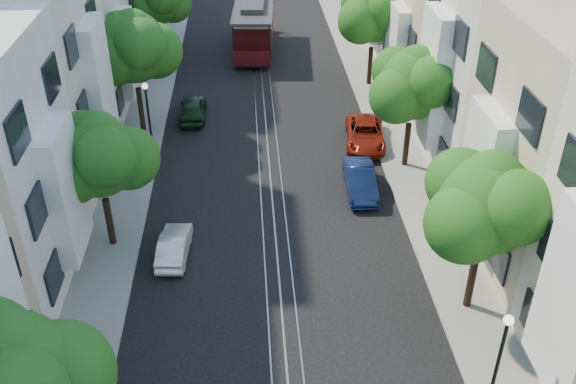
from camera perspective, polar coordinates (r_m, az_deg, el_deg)
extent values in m
plane|color=black|center=(41.01, -2.12, 7.60)|extent=(200.00, 200.00, 0.00)
cube|color=gray|center=(41.80, 7.96, 7.89)|extent=(2.50, 80.00, 0.12)
cube|color=gray|center=(41.45, -12.27, 7.23)|extent=(2.50, 80.00, 0.12)
cube|color=gray|center=(41.00, -2.89, 7.59)|extent=(0.06, 80.00, 0.02)
cube|color=gray|center=(41.01, -2.12, 7.62)|extent=(0.06, 80.00, 0.02)
cube|color=gray|center=(41.02, -1.35, 7.64)|extent=(0.06, 80.00, 0.02)
cube|color=tan|center=(41.01, -2.12, 7.61)|extent=(0.08, 80.00, 0.01)
cube|color=white|center=(26.54, 17.00, 1.51)|extent=(0.90, 3.04, 5.50)
cube|color=silver|center=(33.89, 19.35, 11.30)|extent=(7.00, 8.00, 12.00)
cube|color=white|center=(32.96, 12.85, 9.95)|extent=(0.90, 3.04, 6.60)
cube|color=#C6B28C|center=(41.42, 15.07, 13.48)|extent=(7.00, 8.00, 9.00)
cube|color=white|center=(40.62, 9.70, 12.68)|extent=(0.90, 3.04, 4.95)
cube|color=white|center=(25.95, -19.37, 0.08)|extent=(0.90, 3.04, 5.39)
cube|color=beige|center=(33.20, -23.29, 9.83)|extent=(7.00, 8.00, 11.76)
cube|color=white|center=(32.49, -16.55, 8.88)|extent=(0.90, 3.04, 6.47)
cube|color=silver|center=(40.86, -19.73, 12.31)|extent=(7.00, 8.00, 8.82)
cube|color=white|center=(40.23, -14.24, 11.84)|extent=(0.90, 3.04, 4.85)
cube|color=white|center=(47.56, -12.92, 15.94)|extent=(0.90, 3.04, 5.66)
cylinder|color=black|center=(25.51, 15.98, -7.55)|extent=(0.30, 0.30, 2.45)
sphere|color=#1D4A12|center=(23.51, 17.23, -1.04)|extent=(3.64, 3.64, 3.64)
sphere|color=#1D4A12|center=(24.51, 19.12, -1.07)|extent=(2.91, 2.91, 2.91)
sphere|color=#1D4A12|center=(22.82, 15.42, -2.74)|extent=(2.84, 2.84, 2.84)
sphere|color=#1D4A12|center=(23.17, 17.73, 0.96)|extent=(2.18, 2.18, 2.18)
cylinder|color=black|center=(34.26, 10.49, 4.20)|extent=(0.30, 0.30, 2.38)
sphere|color=#1D4A12|center=(32.83, 11.07, 9.38)|extent=(3.54, 3.54, 3.54)
sphere|color=#1D4A12|center=(33.72, 12.64, 9.08)|extent=(2.83, 2.83, 2.83)
sphere|color=#1D4A12|center=(32.10, 9.64, 8.40)|extent=(2.76, 2.76, 2.76)
sphere|color=#1D4A12|center=(32.61, 11.37, 10.90)|extent=(2.12, 2.12, 2.12)
cylinder|color=black|center=(43.99, 7.29, 11.09)|extent=(0.30, 0.30, 2.52)
sphere|color=#1D4A12|center=(42.83, 7.63, 15.53)|extent=(3.74, 3.74, 3.74)
sphere|color=#1D4A12|center=(43.64, 8.94, 15.19)|extent=(3.00, 3.00, 3.00)
sphere|color=#1D4A12|center=(42.09, 6.46, 14.87)|extent=(2.92, 2.92, 2.92)
sphere|color=#1D4A12|center=(17.83, -23.77, -15.27)|extent=(3.64, 3.64, 3.64)
sphere|color=#1D4A12|center=(18.09, -19.64, -15.15)|extent=(2.91, 2.91, 2.91)
sphere|color=#1D4A12|center=(17.25, -24.02, -13.00)|extent=(2.18, 2.18, 2.18)
cylinder|color=black|center=(28.84, -15.59, -2.52)|extent=(0.30, 0.30, 2.27)
sphere|color=#1D4A12|center=(27.19, -16.57, 3.05)|extent=(3.38, 3.38, 3.38)
sphere|color=#1D4A12|center=(27.58, -14.03, 2.94)|extent=(2.70, 2.70, 2.70)
sphere|color=#1D4A12|center=(26.98, -18.69, 1.66)|extent=(2.64, 2.64, 2.64)
sphere|color=#1D4A12|center=(26.85, -16.62, 4.83)|extent=(2.03, 2.03, 2.03)
cylinder|color=black|center=(38.18, -12.94, 7.17)|extent=(0.30, 0.30, 2.62)
sphere|color=#1D4A12|center=(36.80, -13.65, 12.40)|extent=(3.90, 3.90, 3.90)
sphere|color=#1D4A12|center=(37.23, -11.77, 12.20)|extent=(3.12, 3.12, 3.12)
sphere|color=#1D4A12|center=(36.43, -15.24, 11.46)|extent=(3.04, 3.04, 3.04)
sphere|color=#1D4A12|center=(36.59, -13.66, 13.78)|extent=(2.34, 2.34, 2.34)
cylinder|color=black|center=(48.32, -11.28, 12.62)|extent=(0.30, 0.30, 2.38)
sphere|color=#1D4A12|center=(47.78, -10.25, 16.24)|extent=(2.83, 2.83, 2.83)
sphere|color=#1D4A12|center=(46.87, -12.97, 15.76)|extent=(2.76, 2.76, 2.76)
cylinder|color=black|center=(21.35, 18.05, -14.67)|extent=(0.12, 0.12, 4.00)
sphere|color=#FFF2CC|center=(19.99, 19.02, -10.72)|extent=(0.32, 0.32, 0.32)
cylinder|color=black|center=(35.07, -12.23, 6.18)|extent=(0.12, 0.12, 4.00)
sphere|color=#FFF2CC|center=(34.26, -12.61, 9.18)|extent=(0.32, 0.32, 0.32)
cube|color=black|center=(50.41, -3.00, 13.06)|extent=(3.22, 9.30, 0.34)
cube|color=#430B0E|center=(49.97, -3.05, 14.54)|extent=(3.11, 5.88, 2.74)
cube|color=beige|center=(49.66, -3.08, 15.67)|extent=(3.17, 5.94, 0.69)
cube|color=#2D2D30|center=(49.53, -3.10, 16.18)|extent=(3.45, 9.31, 0.21)
cube|color=#2D2D30|center=(49.46, -3.11, 16.49)|extent=(1.93, 5.24, 0.40)
imported|color=#0C183E|center=(31.98, 6.44, 1.03)|extent=(1.50, 4.01, 1.31)
imported|color=maroon|center=(36.47, 6.88, 5.15)|extent=(2.64, 4.78, 1.27)
imported|color=silver|center=(27.97, -10.08, -4.71)|extent=(1.39, 3.42, 1.10)
imported|color=black|center=(39.62, -8.49, 7.38)|extent=(1.56, 3.88, 1.32)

